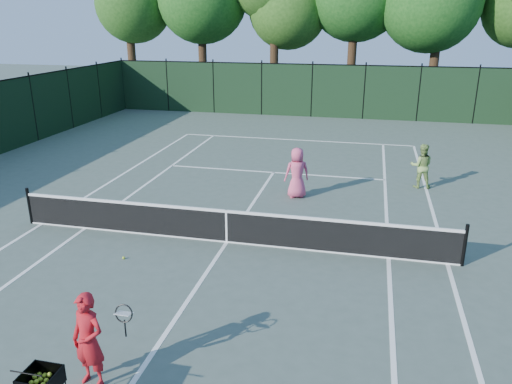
% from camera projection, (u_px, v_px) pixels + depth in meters
% --- Properties ---
extents(ground, '(90.00, 90.00, 0.00)m').
position_uv_depth(ground, '(227.00, 242.00, 13.06)').
color(ground, '#46554C').
rests_on(ground, ground).
extents(sideline_doubles_left, '(0.10, 23.77, 0.01)m').
position_uv_depth(sideline_doubles_left, '(42.00, 224.00, 14.21)').
color(sideline_doubles_left, white).
rests_on(sideline_doubles_left, ground).
extents(sideline_doubles_right, '(0.10, 23.77, 0.01)m').
position_uv_depth(sideline_doubles_right, '(448.00, 264.00, 11.90)').
color(sideline_doubles_right, white).
rests_on(sideline_doubles_right, ground).
extents(sideline_singles_left, '(0.10, 23.77, 0.01)m').
position_uv_depth(sideline_singles_left, '(85.00, 228.00, 13.92)').
color(sideline_singles_left, white).
rests_on(sideline_singles_left, ground).
extents(sideline_singles_right, '(0.10, 23.77, 0.01)m').
position_uv_depth(sideline_singles_right, '(389.00, 258.00, 12.19)').
color(sideline_singles_right, white).
rests_on(sideline_singles_right, ground).
extents(baseline_far, '(10.97, 0.10, 0.01)m').
position_uv_depth(baseline_far, '(295.00, 140.00, 23.99)').
color(baseline_far, white).
rests_on(baseline_far, ground).
extents(service_line_far, '(8.23, 0.10, 0.01)m').
position_uv_depth(service_line_far, '(274.00, 172.00, 18.94)').
color(service_line_far, white).
rests_on(service_line_far, ground).
extents(center_service_line, '(0.10, 12.80, 0.01)m').
position_uv_depth(center_service_line, '(227.00, 242.00, 13.05)').
color(center_service_line, white).
rests_on(center_service_line, ground).
extents(tennis_net, '(11.69, 0.09, 1.06)m').
position_uv_depth(tennis_net, '(226.00, 226.00, 12.90)').
color(tennis_net, black).
rests_on(tennis_net, ground).
extents(fence_far, '(24.00, 0.05, 3.00)m').
position_uv_depth(fence_far, '(312.00, 91.00, 29.12)').
color(fence_far, black).
rests_on(fence_far, ground).
extents(coach, '(1.00, 0.55, 1.61)m').
position_uv_depth(coach, '(89.00, 340.00, 7.77)').
color(coach, red).
rests_on(coach, ground).
extents(player_pink, '(0.95, 0.80, 1.65)m').
position_uv_depth(player_pink, '(297.00, 173.00, 16.09)').
color(player_pink, '#E35078').
rests_on(player_pink, ground).
extents(player_green, '(0.77, 0.61, 1.54)m').
position_uv_depth(player_green, '(421.00, 166.00, 17.05)').
color(player_green, '#85A753').
rests_on(player_green, ground).
extents(ball_hopper, '(0.48, 0.48, 0.92)m').
position_uv_depth(ball_hopper, '(41.00, 382.00, 6.94)').
color(ball_hopper, black).
rests_on(ball_hopper, ground).
extents(loose_ball_midcourt, '(0.07, 0.07, 0.07)m').
position_uv_depth(loose_ball_midcourt, '(124.00, 258.00, 12.14)').
color(loose_ball_midcourt, '#B6D72C').
rests_on(loose_ball_midcourt, ground).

